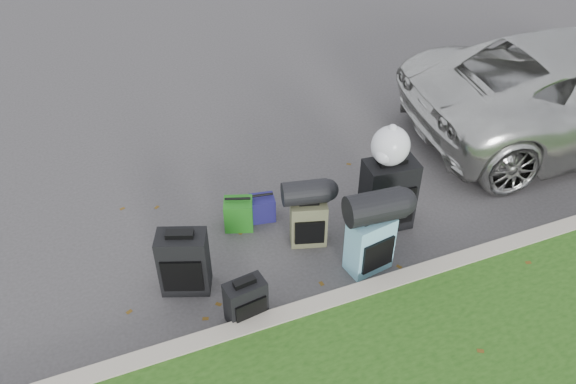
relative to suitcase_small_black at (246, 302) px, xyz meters
name	(u,v)px	position (x,y,z in m)	size (l,w,h in m)	color
ground	(303,240)	(0.92, 0.81, -0.23)	(120.00, 120.00, 0.00)	#383535
curb	(344,300)	(0.92, -0.19, -0.16)	(120.00, 0.18, 0.15)	#9E937F
suitcase_small_black	(246,302)	(0.00, 0.00, 0.00)	(0.37, 0.21, 0.47)	black
suitcase_large_black_left	(184,262)	(-0.42, 0.60, 0.11)	(0.47, 0.28, 0.68)	black
suitcase_olive	(308,223)	(0.96, 0.77, 0.03)	(0.38, 0.24, 0.53)	#484830
suitcase_teal	(370,244)	(1.38, 0.18, 0.09)	(0.45, 0.27, 0.64)	#5C93AC
suitcase_large_black_right	(388,195)	(1.88, 0.72, 0.19)	(0.56, 0.34, 0.84)	black
tote_green	(239,214)	(0.34, 1.29, -0.06)	(0.31, 0.25, 0.35)	#1D6917
tote_navy	(262,208)	(0.64, 1.32, -0.09)	(0.27, 0.22, 0.29)	navy
duffel_left	(305,192)	(0.93, 0.81, 0.42)	(0.26, 0.26, 0.47)	black
duffel_right	(375,207)	(1.39, 0.18, 0.56)	(0.32, 0.32, 0.57)	black
trash_bag	(390,146)	(1.85, 0.74, 0.81)	(0.41, 0.41, 0.41)	silver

